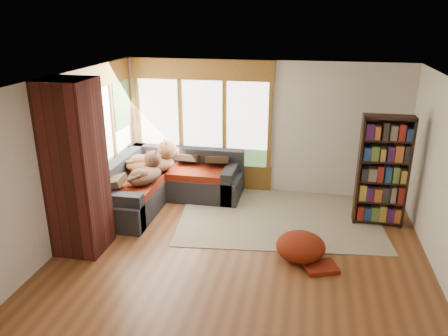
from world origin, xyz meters
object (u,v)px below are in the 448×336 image
at_px(sectional_sofa, 156,183).
at_px(dog_brindle, 147,172).
at_px(dog_tan, 154,161).
at_px(bookshelf, 383,171).
at_px(area_rug, 279,214).
at_px(brick_chimney, 76,169).
at_px(pouf, 301,246).

xyz_separation_m(sectional_sofa, dog_brindle, (0.07, -0.61, 0.45)).
bearing_deg(dog_tan, bookshelf, -30.02).
distance_m(sectional_sofa, area_rug, 2.45).
xyz_separation_m(area_rug, bookshelf, (1.68, -0.03, 0.94)).
relative_size(brick_chimney, sectional_sofa, 1.18).
xyz_separation_m(dog_tan, dog_brindle, (0.03, -0.50, -0.04)).
xyz_separation_m(sectional_sofa, dog_tan, (0.03, -0.11, 0.50)).
bearing_deg(brick_chimney, dog_tan, 76.09).
bearing_deg(dog_tan, sectional_sofa, 79.94).
bearing_deg(bookshelf, pouf, -131.62).
bearing_deg(sectional_sofa, bookshelf, -3.41).
distance_m(pouf, dog_brindle, 3.03).
bearing_deg(sectional_sofa, brick_chimney, -101.44).
xyz_separation_m(area_rug, dog_tan, (-2.38, 0.17, 0.79)).
distance_m(sectional_sofa, pouf, 3.32).
xyz_separation_m(brick_chimney, pouf, (3.28, 0.33, -1.09)).
bearing_deg(dog_tan, pouf, -57.13).
height_order(brick_chimney, dog_brindle, brick_chimney).
xyz_separation_m(brick_chimney, dog_brindle, (0.51, 1.44, -0.54)).
bearing_deg(area_rug, pouf, -73.60).
distance_m(area_rug, bookshelf, 1.93).
relative_size(area_rug, bookshelf, 1.83).
bearing_deg(sectional_sofa, area_rug, -5.75).
xyz_separation_m(bookshelf, dog_tan, (-4.06, 0.20, -0.15)).
distance_m(area_rug, pouf, 1.51).
height_order(bookshelf, dog_tan, bookshelf).
bearing_deg(dog_brindle, bookshelf, -73.85).
relative_size(pouf, dog_tan, 0.68).
bearing_deg(brick_chimney, bookshelf, 21.00).
xyz_separation_m(sectional_sofa, bookshelf, (4.09, -0.31, 0.65)).
xyz_separation_m(bookshelf, pouf, (-1.26, -1.41, -0.74)).
bearing_deg(area_rug, bookshelf, -0.88).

